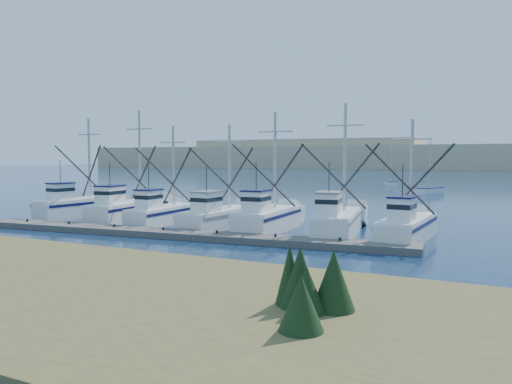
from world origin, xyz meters
TOP-DOWN VIEW (x-y plane):
  - ground at (0.00, 0.00)m, footprint 500.00×500.00m
  - floating_dock at (-8.55, 6.87)m, footprint 31.43×4.64m
  - dune_ridge at (0.00, 210.00)m, footprint 360.00×60.00m
  - trawler_fleet at (-8.53, 11.98)m, footprint 31.06×9.02m
  - sailboat_near at (1.85, 54.21)m, footprint 3.75×5.42m
  - sailboat_far at (-6.89, 71.77)m, footprint 3.11×4.96m

SIDE VIEW (x-z plane):
  - ground at x=0.00m, z-range 0.00..0.00m
  - floating_dock at x=-8.55m, z-range 0.00..0.42m
  - sailboat_near at x=1.85m, z-range -3.55..4.55m
  - sailboat_far at x=-6.89m, z-range -3.54..4.56m
  - trawler_fleet at x=-8.53m, z-range -3.71..5.62m
  - dune_ridge at x=0.00m, z-range 0.00..10.00m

